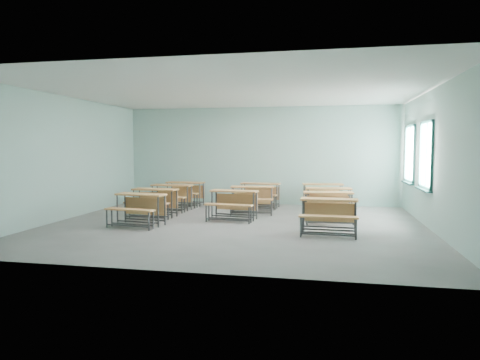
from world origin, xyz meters
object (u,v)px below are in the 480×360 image
Objects in this scene: desk_unit_r0c0 at (138,204)px; desk_unit_r1c2 at (329,202)px; desk_unit_r1c1 at (233,200)px; desk_unit_r2c2 at (329,197)px; desk_unit_r3c1 at (260,191)px; desk_unit_r2c0 at (170,193)px; desk_unit_r2c1 at (252,195)px; desk_unit_r1c0 at (153,198)px; desk_unit_r3c2 at (323,192)px; desk_unit_r0c2 at (329,211)px; desk_unit_r3c0 at (184,190)px.

desk_unit_r0c0 is 1.01× the size of desk_unit_r1c2.
desk_unit_r0c0 is 1.02× the size of desk_unit_r1c1.
desk_unit_r2c2 is at bearing 31.32° from desk_unit_r1c1.
desk_unit_r1c1 is 1.00× the size of desk_unit_r3c1.
desk_unit_r2c0 is (-2.19, 1.29, 0.00)m from desk_unit_r1c1.
desk_unit_r2c2 is at bearing -7.21° from desk_unit_r2c1.
desk_unit_r1c0 is 0.98× the size of desk_unit_r2c1.
desk_unit_r1c2 is at bearing 23.85° from desk_unit_r0c0.
desk_unit_r3c1 and desk_unit_r3c2 have the same top height.
desk_unit_r1c2 is (2.42, 0.08, 0.00)m from desk_unit_r1c1.
desk_unit_r2c2 is 2.42m from desk_unit_r3c1.
desk_unit_r1c2 is 1.00× the size of desk_unit_r2c1.
desk_unit_r1c1 and desk_unit_r1c2 have the same top height.
desk_unit_r2c0 is 4.63m from desk_unit_r3c2.
desk_unit_r0c0 is 1.04× the size of desk_unit_r2c0.
desk_unit_r3c2 is at bearing 93.99° from desk_unit_r0c2.
desk_unit_r1c2 is 5.06m from desk_unit_r3c0.
desk_unit_r1c0 is 0.99× the size of desk_unit_r2c2.
desk_unit_r0c0 is at bearing -118.00° from desk_unit_r3c1.
desk_unit_r1c1 is at bearing -92.59° from desk_unit_r3c1.
desk_unit_r1c2 is 2.43m from desk_unit_r2c1.
desk_unit_r0c0 is 4.65m from desk_unit_r1c2.
desk_unit_r1c0 is at bearing -86.67° from desk_unit_r2c0.
desk_unit_r0c2 is 2.56m from desk_unit_r2c2.
desk_unit_r3c1 is (0.04, 1.15, 0.00)m from desk_unit_r2c1.
desk_unit_r3c1 is (2.52, 1.10, 0.00)m from desk_unit_r2c0.
desk_unit_r1c1 and desk_unit_r2c2 have the same top height.
desk_unit_r2c0 is at bearing -171.92° from desk_unit_r3c2.
desk_unit_r0c0 is 2.39m from desk_unit_r1c1.
desk_unit_r1c2 is 1.02× the size of desk_unit_r3c0.
desk_unit_r2c0 and desk_unit_r3c1 have the same top height.
desk_unit_r0c0 is 1.25m from desk_unit_r1c0.
desk_unit_r0c0 is at bearing -79.14° from desk_unit_r1c0.
desk_unit_r2c1 and desk_unit_r3c2 have the same top height.
desk_unit_r3c2 is (4.38, 0.24, 0.00)m from desk_unit_r3c0.
desk_unit_r2c2 is (2.44, 1.20, 0.00)m from desk_unit_r1c1.
desk_unit_r1c0 is at bearing -159.68° from desk_unit_r2c1.
desk_unit_r2c0 is (0.00, 1.29, 0.00)m from desk_unit_r1c0.
desk_unit_r3c0 is 1.00× the size of desk_unit_r3c1.
desk_unit_r0c0 and desk_unit_r3c2 have the same top height.
desk_unit_r3c1 is at bearing 87.29° from desk_unit_r1c1.
desk_unit_r3c0 is (0.07, 2.32, 0.00)m from desk_unit_r1c0.
desk_unit_r1c1 is 0.99× the size of desk_unit_r2c1.
desk_unit_r3c2 is at bearing 48.73° from desk_unit_r0c0.
desk_unit_r2c1 is at bearing 82.19° from desk_unit_r1c1.
desk_unit_r1c2 is (4.46, 1.32, 0.00)m from desk_unit_r0c0.
desk_unit_r0c0 is 2.53m from desk_unit_r2c0.
desk_unit_r1c1 is (2.19, -0.00, 0.00)m from desk_unit_r1c0.
desk_unit_r0c2 is 0.96× the size of desk_unit_r2c1.
desk_unit_r2c1 is 2.63m from desk_unit_r3c0.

